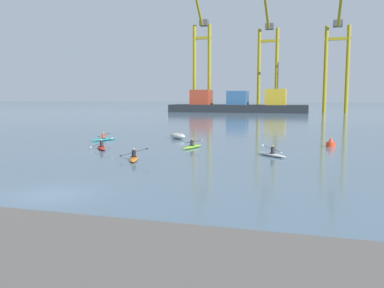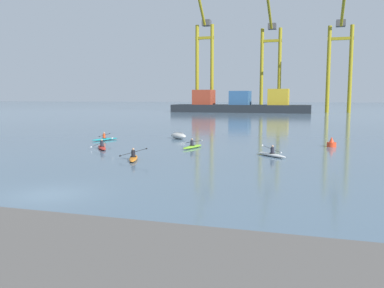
{
  "view_description": "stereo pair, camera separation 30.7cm",
  "coord_description": "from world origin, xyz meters",
  "px_view_note": "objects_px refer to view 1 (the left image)",
  "views": [
    {
      "loc": [
        12.32,
        -16.98,
        4.84
      ],
      "look_at": [
        1.86,
        18.45,
        0.6
      ],
      "focal_mm": 38.18,
      "sensor_mm": 36.0,
      "label": 1
    },
    {
      "loc": [
        12.61,
        -16.89,
        4.84
      ],
      "look_at": [
        1.86,
        18.45,
        0.6
      ],
      "focal_mm": 38.18,
      "sensor_mm": 36.0,
      "label": 2
    }
  ],
  "objects_px": {
    "gantry_crane_west": "(202,55)",
    "gantry_crane_west_mid": "(268,56)",
    "kayak_white": "(272,154)",
    "kayak_red": "(102,147)",
    "kayak_lime": "(192,146)",
    "container_barge": "(238,104)",
    "kayak_orange": "(134,158)",
    "channel_buoy": "(331,143)",
    "capsized_dinghy": "(178,136)",
    "gantry_crane_east_mid": "(337,55)",
    "kayak_teal": "(104,139)"
  },
  "relations": [
    {
      "from": "gantry_crane_west",
      "to": "gantry_crane_west_mid",
      "type": "xyz_separation_m",
      "value": [
        21.43,
        8.94,
        -0.06
      ]
    },
    {
      "from": "kayak_white",
      "to": "kayak_red",
      "type": "xyz_separation_m",
      "value": [
        -15.8,
        0.24,
        -0.0
      ]
    },
    {
      "from": "gantry_crane_west",
      "to": "kayak_lime",
      "type": "bearing_deg",
      "value": -75.41
    },
    {
      "from": "gantry_crane_west",
      "to": "kayak_lime",
      "type": "distance_m",
      "value": 105.07
    },
    {
      "from": "container_barge",
      "to": "kayak_lime",
      "type": "distance_m",
      "value": 94.59
    },
    {
      "from": "container_barge",
      "to": "gantry_crane_west_mid",
      "type": "xyz_separation_m",
      "value": [
        7.69,
        15.17,
        16.67
      ]
    },
    {
      "from": "gantry_crane_west",
      "to": "kayak_orange",
      "type": "height_order",
      "value": "gantry_crane_west"
    },
    {
      "from": "channel_buoy",
      "to": "kayak_red",
      "type": "relative_size",
      "value": 0.32
    },
    {
      "from": "kayak_orange",
      "to": "kayak_white",
      "type": "bearing_deg",
      "value": 26.78
    },
    {
      "from": "gantry_crane_west_mid",
      "to": "capsized_dinghy",
      "type": "distance_m",
      "value": 102.72
    },
    {
      "from": "channel_buoy",
      "to": "kayak_white",
      "type": "height_order",
      "value": "kayak_white"
    },
    {
      "from": "channel_buoy",
      "to": "kayak_red",
      "type": "bearing_deg",
      "value": -158.8
    },
    {
      "from": "gantry_crane_east_mid",
      "to": "capsized_dinghy",
      "type": "xyz_separation_m",
      "value": [
        -21.86,
        -92.37,
        -17.53
      ]
    },
    {
      "from": "gantry_crane_west_mid",
      "to": "kayak_white",
      "type": "height_order",
      "value": "gantry_crane_west_mid"
    },
    {
      "from": "gantry_crane_east_mid",
      "to": "kayak_white",
      "type": "height_order",
      "value": "gantry_crane_east_mid"
    },
    {
      "from": "container_barge",
      "to": "kayak_teal",
      "type": "relative_size",
      "value": 13.32
    },
    {
      "from": "gantry_crane_west_mid",
      "to": "gantry_crane_east_mid",
      "type": "relative_size",
      "value": 1.13
    },
    {
      "from": "kayak_white",
      "to": "kayak_teal",
      "type": "distance_m",
      "value": 20.63
    },
    {
      "from": "kayak_lime",
      "to": "kayak_teal",
      "type": "height_order",
      "value": "same"
    },
    {
      "from": "capsized_dinghy",
      "to": "container_barge",
      "type": "bearing_deg",
      "value": 95.43
    },
    {
      "from": "gantry_crane_west",
      "to": "kayak_white",
      "type": "xyz_separation_m",
      "value": [
        33.86,
        -103.33,
        -19.09
      ]
    },
    {
      "from": "container_barge",
      "to": "kayak_lime",
      "type": "height_order",
      "value": "container_barge"
    },
    {
      "from": "kayak_white",
      "to": "container_barge",
      "type": "bearing_deg",
      "value": 101.71
    },
    {
      "from": "container_barge",
      "to": "gantry_crane_east_mid",
      "type": "xyz_separation_m",
      "value": [
        30.02,
        6.57,
        15.36
      ]
    },
    {
      "from": "kayak_red",
      "to": "gantry_crane_west_mid",
      "type": "bearing_deg",
      "value": 88.28
    },
    {
      "from": "capsized_dinghy",
      "to": "channel_buoy",
      "type": "bearing_deg",
      "value": -10.1
    },
    {
      "from": "gantry_crane_west",
      "to": "gantry_crane_east_mid",
      "type": "xyz_separation_m",
      "value": [
        43.76,
        0.34,
        -1.38
      ]
    },
    {
      "from": "kayak_teal",
      "to": "kayak_orange",
      "type": "bearing_deg",
      "value": -52.96
    },
    {
      "from": "kayak_orange",
      "to": "kayak_teal",
      "type": "relative_size",
      "value": 1.02
    },
    {
      "from": "gantry_crane_east_mid",
      "to": "capsized_dinghy",
      "type": "height_order",
      "value": "gantry_crane_east_mid"
    },
    {
      "from": "gantry_crane_west_mid",
      "to": "kayak_orange",
      "type": "distance_m",
      "value": 118.9
    },
    {
      "from": "capsized_dinghy",
      "to": "kayak_lime",
      "type": "xyz_separation_m",
      "value": [
        4.13,
        -7.95,
        -0.18
      ]
    },
    {
      "from": "gantry_crane_west",
      "to": "kayak_red",
      "type": "bearing_deg",
      "value": -80.06
    },
    {
      "from": "gantry_crane_west",
      "to": "kayak_teal",
      "type": "distance_m",
      "value": 99.08
    },
    {
      "from": "capsized_dinghy",
      "to": "gantry_crane_west",
      "type": "bearing_deg",
      "value": 103.38
    },
    {
      "from": "gantry_crane_east_mid",
      "to": "kayak_teal",
      "type": "bearing_deg",
      "value": -106.86
    },
    {
      "from": "gantry_crane_west_mid",
      "to": "kayak_orange",
      "type": "bearing_deg",
      "value": -88.85
    },
    {
      "from": "container_barge",
      "to": "gantry_crane_east_mid",
      "type": "distance_m",
      "value": 34.36
    },
    {
      "from": "gantry_crane_west",
      "to": "capsized_dinghy",
      "type": "bearing_deg",
      "value": -76.62
    },
    {
      "from": "kayak_lime",
      "to": "gantry_crane_west",
      "type": "bearing_deg",
      "value": 104.59
    },
    {
      "from": "kayak_lime",
      "to": "kayak_orange",
      "type": "height_order",
      "value": "kayak_orange"
    },
    {
      "from": "capsized_dinghy",
      "to": "kayak_white",
      "type": "xyz_separation_m",
      "value": [
        11.96,
        -11.29,
        -0.18
      ]
    },
    {
      "from": "gantry_crane_west_mid",
      "to": "kayak_red",
      "type": "height_order",
      "value": "gantry_crane_west_mid"
    },
    {
      "from": "gantry_crane_west",
      "to": "capsized_dinghy",
      "type": "xyz_separation_m",
      "value": [
        21.9,
        -92.04,
        -18.91
      ]
    },
    {
      "from": "gantry_crane_west",
      "to": "container_barge",
      "type": "bearing_deg",
      "value": -24.41
    },
    {
      "from": "kayak_white",
      "to": "kayak_orange",
      "type": "relative_size",
      "value": 0.85
    },
    {
      "from": "gantry_crane_west_mid",
      "to": "channel_buoy",
      "type": "xyz_separation_m",
      "value": [
        17.37,
        -103.99,
        -18.84
      ]
    },
    {
      "from": "container_barge",
      "to": "kayak_orange",
      "type": "distance_m",
      "value": 102.7
    },
    {
      "from": "capsized_dinghy",
      "to": "channel_buoy",
      "type": "distance_m",
      "value": 17.16
    },
    {
      "from": "gantry_crane_east_mid",
      "to": "capsized_dinghy",
      "type": "bearing_deg",
      "value": -103.31
    }
  ]
}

